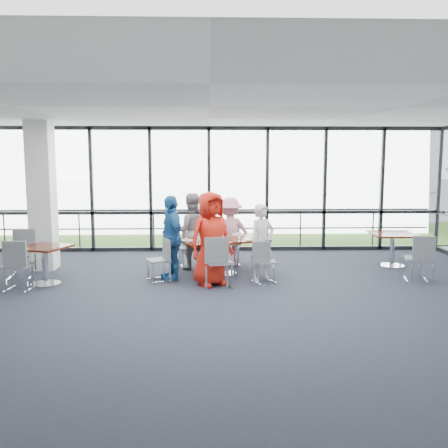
{
  "coord_description": "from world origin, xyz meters",
  "views": [
    {
      "loc": [
        -0.02,
        -7.84,
        2.45
      ],
      "look_at": [
        0.29,
        2.05,
        1.1
      ],
      "focal_mm": 40.0,
      "sensor_mm": 36.0,
      "label": 1
    }
  ],
  "objects_px": {
    "chair_spare_la": "(19,266)",
    "chair_main_end": "(158,260)",
    "chair_main_nl": "(219,262)",
    "chair_main_fl": "(190,248)",
    "chair_main_fr": "(229,243)",
    "chair_spare_lb": "(20,255)",
    "structural_column": "(42,196)",
    "diner_far_left": "(191,231)",
    "side_table_left": "(45,253)",
    "chair_main_nr": "(264,262)",
    "diner_end": "(171,238)",
    "chair_spare_r": "(417,258)",
    "diner_near_left": "(211,239)",
    "diner_near_right": "(262,243)",
    "main_table": "(224,245)",
    "diner_far_right": "(230,232)",
    "side_table_right": "(393,238)"
  },
  "relations": [
    {
      "from": "chair_spare_la",
      "to": "chair_main_end",
      "type": "bearing_deg",
      "value": 19.32
    },
    {
      "from": "chair_main_nl",
      "to": "chair_main_fl",
      "type": "bearing_deg",
      "value": 96.19
    },
    {
      "from": "chair_main_fr",
      "to": "chair_spare_lb",
      "type": "bearing_deg",
      "value": 9.06
    },
    {
      "from": "structural_column",
      "to": "diner_far_left",
      "type": "bearing_deg",
      "value": -1.85
    },
    {
      "from": "structural_column",
      "to": "side_table_left",
      "type": "bearing_deg",
      "value": -71.98
    },
    {
      "from": "diner_far_left",
      "to": "chair_main_nr",
      "type": "height_order",
      "value": "diner_far_left"
    },
    {
      "from": "chair_spare_lb",
      "to": "diner_far_left",
      "type": "bearing_deg",
      "value": -175.85
    },
    {
      "from": "diner_end",
      "to": "chair_spare_r",
      "type": "distance_m",
      "value": 4.87
    },
    {
      "from": "structural_column",
      "to": "chair_spare_r",
      "type": "relative_size",
      "value": 3.57
    },
    {
      "from": "diner_near_left",
      "to": "diner_far_left",
      "type": "bearing_deg",
      "value": 75.94
    },
    {
      "from": "side_table_left",
      "to": "diner_near_left",
      "type": "relative_size",
      "value": 0.58
    },
    {
      "from": "structural_column",
      "to": "chair_spare_lb",
      "type": "distance_m",
      "value": 1.43
    },
    {
      "from": "diner_end",
      "to": "chair_main_fr",
      "type": "bearing_deg",
      "value": 115.9
    },
    {
      "from": "chair_main_nr",
      "to": "chair_main_end",
      "type": "height_order",
      "value": "chair_main_end"
    },
    {
      "from": "chair_main_fl",
      "to": "chair_main_nl",
      "type": "bearing_deg",
      "value": 103.61
    },
    {
      "from": "diner_near_right",
      "to": "diner_end",
      "type": "bearing_deg",
      "value": 142.57
    },
    {
      "from": "main_table",
      "to": "diner_end",
      "type": "height_order",
      "value": "diner_end"
    },
    {
      "from": "chair_main_fr",
      "to": "chair_spare_la",
      "type": "height_order",
      "value": "chair_main_fr"
    },
    {
      "from": "diner_near_right",
      "to": "diner_far_right",
      "type": "xyz_separation_m",
      "value": [
        -0.56,
        1.43,
        0.0
      ]
    },
    {
      "from": "diner_near_left",
      "to": "chair_main_end",
      "type": "bearing_deg",
      "value": 131.93
    },
    {
      "from": "chair_main_fr",
      "to": "chair_main_end",
      "type": "relative_size",
      "value": 1.19
    },
    {
      "from": "structural_column",
      "to": "chair_main_nr",
      "type": "height_order",
      "value": "structural_column"
    },
    {
      "from": "chair_main_nl",
      "to": "diner_near_right",
      "type": "bearing_deg",
      "value": 15.02
    },
    {
      "from": "diner_near_left",
      "to": "chair_spare_r",
      "type": "relative_size",
      "value": 2.0
    },
    {
      "from": "chair_main_end",
      "to": "chair_spare_lb",
      "type": "bearing_deg",
      "value": -120.35
    },
    {
      "from": "chair_spare_r",
      "to": "chair_main_nl",
      "type": "bearing_deg",
      "value": -160.63
    },
    {
      "from": "chair_main_nl",
      "to": "chair_spare_la",
      "type": "relative_size",
      "value": 1.03
    },
    {
      "from": "chair_main_fl",
      "to": "chair_main_end",
      "type": "bearing_deg",
      "value": 57.91
    },
    {
      "from": "structural_column",
      "to": "chair_main_fr",
      "type": "xyz_separation_m",
      "value": [
        4.04,
        0.29,
        -1.11
      ]
    },
    {
      "from": "diner_far_right",
      "to": "chair_spare_la",
      "type": "height_order",
      "value": "diner_far_right"
    },
    {
      "from": "structural_column",
      "to": "chair_spare_r",
      "type": "height_order",
      "value": "structural_column"
    },
    {
      "from": "side_table_left",
      "to": "chair_main_nr",
      "type": "bearing_deg",
      "value": 0.3
    },
    {
      "from": "diner_far_left",
      "to": "chair_spare_r",
      "type": "xyz_separation_m",
      "value": [
        4.48,
        -1.22,
        -0.38
      ]
    },
    {
      "from": "structural_column",
      "to": "diner_far_left",
      "type": "relative_size",
      "value": 1.93
    },
    {
      "from": "diner_end",
      "to": "side_table_right",
      "type": "bearing_deg",
      "value": 79.76
    },
    {
      "from": "main_table",
      "to": "diner_near_left",
      "type": "bearing_deg",
      "value": -127.7
    },
    {
      "from": "chair_main_fl",
      "to": "chair_spare_la",
      "type": "height_order",
      "value": "chair_spare_la"
    },
    {
      "from": "chair_main_fl",
      "to": "side_table_left",
      "type": "bearing_deg",
      "value": 21.13
    },
    {
      "from": "chair_main_nl",
      "to": "chair_main_nr",
      "type": "height_order",
      "value": "chair_main_nl"
    },
    {
      "from": "chair_main_fl",
      "to": "diner_far_left",
      "type": "bearing_deg",
      "value": 100.7
    },
    {
      "from": "main_table",
      "to": "diner_far_right",
      "type": "height_order",
      "value": "diner_far_right"
    },
    {
      "from": "structural_column",
      "to": "diner_end",
      "type": "bearing_deg",
      "value": -20.1
    },
    {
      "from": "main_table",
      "to": "chair_spare_lb",
      "type": "distance_m",
      "value": 4.13
    },
    {
      "from": "diner_near_left",
      "to": "diner_far_right",
      "type": "bearing_deg",
      "value": 44.7
    },
    {
      "from": "diner_end",
      "to": "chair_main_nr",
      "type": "height_order",
      "value": "diner_end"
    },
    {
      "from": "chair_main_nr",
      "to": "diner_near_right",
      "type": "bearing_deg",
      "value": 75.98
    },
    {
      "from": "diner_far_right",
      "to": "chair_main_nl",
      "type": "xyz_separation_m",
      "value": [
        -0.29,
        -1.9,
        -0.29
      ]
    },
    {
      "from": "chair_main_fl",
      "to": "chair_main_fr",
      "type": "distance_m",
      "value": 0.92
    },
    {
      "from": "structural_column",
      "to": "chair_main_nr",
      "type": "xyz_separation_m",
      "value": [
        4.66,
        -1.38,
        -1.19
      ]
    },
    {
      "from": "diner_far_right",
      "to": "chair_main_nr",
      "type": "bearing_deg",
      "value": 94.05
    }
  ]
}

